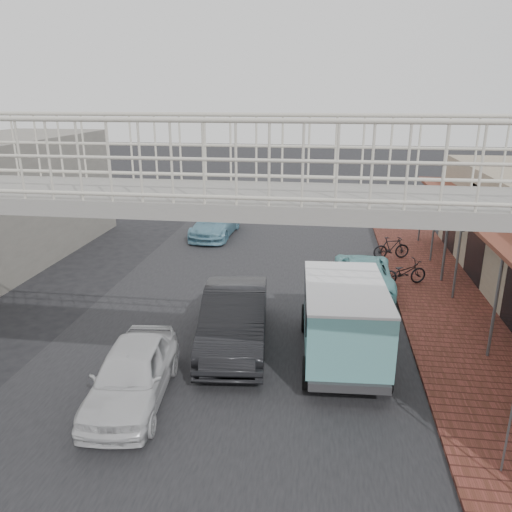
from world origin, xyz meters
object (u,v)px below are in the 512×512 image
(dark_sedan, at_px, (235,318))
(motorcycle_far, at_px, (391,248))
(white_hatchback, at_px, (132,374))
(angkot_far, at_px, (216,223))
(angkot_van, at_px, (343,311))
(arrow_sign, at_px, (468,218))
(angkot_curb, at_px, (363,272))
(motorcycle_near, at_px, (404,272))

(dark_sedan, relative_size, motorcycle_far, 3.14)
(white_hatchback, xyz_separation_m, angkot_far, (-1.17, 13.98, -0.02))
(angkot_van, distance_m, arrow_sign, 7.88)
(angkot_curb, bearing_deg, arrow_sign, -162.49)
(angkot_curb, relative_size, angkot_far, 0.97)
(angkot_far, distance_m, angkot_van, 12.91)
(angkot_curb, distance_m, arrow_sign, 4.23)
(dark_sedan, distance_m, angkot_curb, 6.15)
(angkot_van, xyz_separation_m, motorcycle_far, (2.23, 8.60, -0.82))
(dark_sedan, bearing_deg, arrow_sign, 32.62)
(angkot_far, height_order, motorcycle_far, angkot_far)
(dark_sedan, distance_m, motorcycle_far, 9.67)
(motorcycle_near, bearing_deg, angkot_curb, 79.10)
(white_hatchback, height_order, arrow_sign, arrow_sign)
(white_hatchback, xyz_separation_m, motorcycle_far, (6.96, 11.12, -0.10))
(dark_sedan, height_order, angkot_far, dark_sedan)
(dark_sedan, height_order, angkot_van, angkot_van)
(dark_sedan, height_order, motorcycle_near, dark_sedan)
(dark_sedan, bearing_deg, angkot_curb, 45.87)
(arrow_sign, bearing_deg, angkot_curb, -179.59)
(angkot_far, height_order, angkot_van, angkot_van)
(angkot_far, height_order, arrow_sign, arrow_sign)
(angkot_curb, height_order, motorcycle_far, angkot_curb)
(angkot_far, xyz_separation_m, angkot_van, (5.90, -11.46, 0.74))
(motorcycle_near, bearing_deg, motorcycle_far, -20.99)
(dark_sedan, relative_size, angkot_van, 1.07)
(angkot_van, relative_size, arrow_sign, 1.57)
(arrow_sign, bearing_deg, angkot_van, -141.82)
(angkot_van, xyz_separation_m, motorcycle_near, (2.33, 5.58, -0.82))
(white_hatchback, bearing_deg, angkot_far, 89.08)
(motorcycle_near, bearing_deg, arrow_sign, -92.43)
(motorcycle_far, relative_size, arrow_sign, 0.53)
(angkot_curb, relative_size, motorcycle_far, 2.78)
(angkot_curb, height_order, motorcycle_near, angkot_curb)
(angkot_curb, bearing_deg, angkot_van, 81.15)
(white_hatchback, relative_size, dark_sedan, 0.80)
(dark_sedan, xyz_separation_m, motorcycle_far, (5.15, 8.18, -0.24))
(angkot_van, bearing_deg, dark_sedan, 168.46)
(angkot_far, xyz_separation_m, motorcycle_far, (8.13, -2.86, -0.08))
(dark_sedan, xyz_separation_m, angkot_curb, (3.77, 4.85, -0.20))
(motorcycle_far, bearing_deg, motorcycle_near, 165.54)
(motorcycle_far, bearing_deg, white_hatchback, 131.60)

